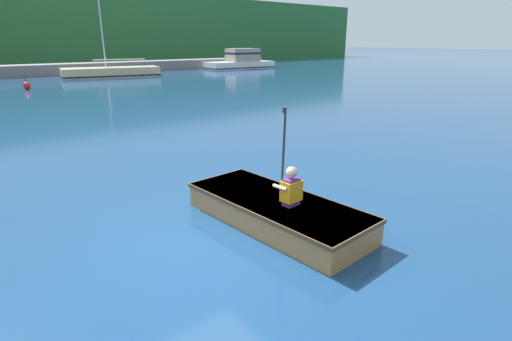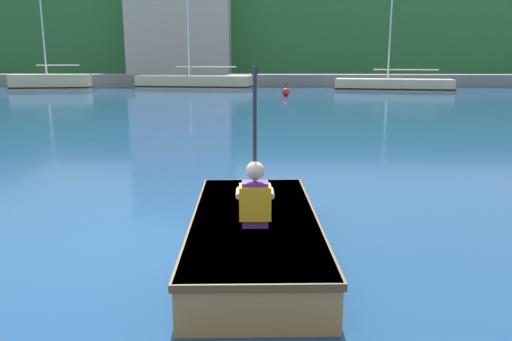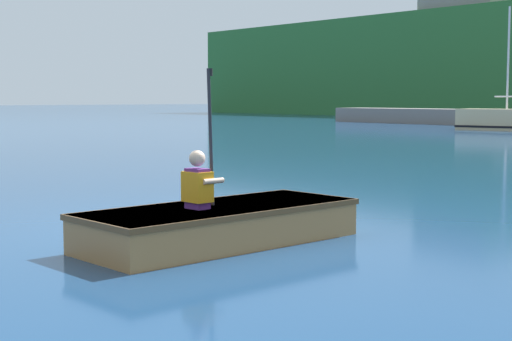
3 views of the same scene
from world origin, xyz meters
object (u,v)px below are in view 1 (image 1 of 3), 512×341
object	(u,v)px
moored_boat_dock_west_end	(241,61)
channel_buoy	(27,86)
person_paddler	(291,187)
moored_boat_dock_west_inner	(111,72)
rowboat_foreground	(274,209)

from	to	relation	value
moored_boat_dock_west_end	channel_buoy	xyz separation A→B (m)	(-21.52, -6.91, -0.52)
person_paddler	channel_buoy	world-z (taller)	person_paddler
moored_boat_dock_west_end	person_paddler	xyz separation A→B (m)	(-22.52, -30.30, -0.04)
person_paddler	moored_boat_dock_west_inner	bearing A→B (deg)	74.18
moored_boat_dock_west_end	moored_boat_dock_west_inner	world-z (taller)	moored_boat_dock_west_inner
moored_boat_dock_west_inner	moored_boat_dock_west_end	bearing A→B (deg)	6.01
moored_boat_dock_west_end	channel_buoy	size ratio (longest dim) A/B	10.45
moored_boat_dock_west_inner	person_paddler	distance (m)	29.92
moored_boat_dock_west_inner	person_paddler	xyz separation A→B (m)	(-8.16, -28.79, 0.34)
moored_boat_dock_west_inner	rowboat_foreground	bearing A→B (deg)	-106.04
moored_boat_dock_west_end	channel_buoy	bearing A→B (deg)	-162.20
person_paddler	channel_buoy	size ratio (longest dim) A/B	2.02
rowboat_foreground	channel_buoy	bearing A→B (deg)	87.48
rowboat_foreground	moored_boat_dock_west_end	bearing A→B (deg)	53.04
channel_buoy	moored_boat_dock_west_end	bearing A→B (deg)	17.80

